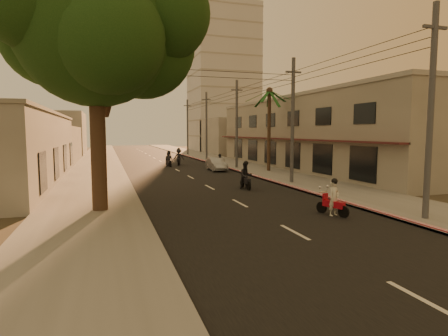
{
  "coord_description": "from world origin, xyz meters",
  "views": [
    {
      "loc": [
        -6.69,
        -16.3,
        3.77
      ],
      "look_at": [
        0.82,
        7.36,
        1.37
      ],
      "focal_mm": 30.0,
      "sensor_mm": 36.0,
      "label": 1
    }
  ],
  "objects_px": {
    "scooter_mid_a": "(246,176)",
    "scooter_far_a": "(169,159)",
    "palm_tree": "(269,95)",
    "scooter_red": "(334,199)",
    "parked_car": "(216,164)",
    "broadleaf_tree": "(104,28)",
    "scooter_mid_b": "(220,163)",
    "scooter_far_b": "(179,157)"
  },
  "relations": [
    {
      "from": "scooter_mid_a",
      "to": "scooter_far_a",
      "type": "distance_m",
      "value": 17.62
    },
    {
      "from": "palm_tree",
      "to": "scooter_red",
      "type": "xyz_separation_m",
      "value": [
        -4.97,
        -17.98,
        -6.38
      ]
    },
    {
      "from": "scooter_mid_a",
      "to": "parked_car",
      "type": "xyz_separation_m",
      "value": [
        1.49,
        11.88,
        -0.2
      ]
    },
    {
      "from": "parked_car",
      "to": "broadleaf_tree",
      "type": "bearing_deg",
      "value": -119.21
    },
    {
      "from": "palm_tree",
      "to": "broadleaf_tree",
      "type": "bearing_deg",
      "value": -136.52
    },
    {
      "from": "broadleaf_tree",
      "to": "scooter_mid_b",
      "type": "relative_size",
      "value": 7.34
    },
    {
      "from": "scooter_mid_a",
      "to": "scooter_far_b",
      "type": "relative_size",
      "value": 0.97
    },
    {
      "from": "scooter_mid_a",
      "to": "parked_car",
      "type": "relative_size",
      "value": 0.48
    },
    {
      "from": "broadleaf_tree",
      "to": "scooter_mid_a",
      "type": "bearing_deg",
      "value": 27.11
    },
    {
      "from": "scooter_mid_a",
      "to": "scooter_red",
      "type": "bearing_deg",
      "value": -81.9
    },
    {
      "from": "scooter_far_a",
      "to": "scooter_mid_b",
      "type": "bearing_deg",
      "value": -62.26
    },
    {
      "from": "scooter_mid_a",
      "to": "scooter_far_a",
      "type": "relative_size",
      "value": 1.07
    },
    {
      "from": "scooter_mid_a",
      "to": "scooter_mid_b",
      "type": "distance_m",
      "value": 12.06
    },
    {
      "from": "palm_tree",
      "to": "scooter_red",
      "type": "bearing_deg",
      "value": -105.45
    },
    {
      "from": "scooter_mid_b",
      "to": "scooter_far_a",
      "type": "distance_m",
      "value": 6.9
    },
    {
      "from": "palm_tree",
      "to": "parked_car",
      "type": "relative_size",
      "value": 2.05
    },
    {
      "from": "scooter_mid_b",
      "to": "scooter_far_b",
      "type": "distance_m",
      "value": 7.54
    },
    {
      "from": "palm_tree",
      "to": "scooter_far_a",
      "type": "bearing_deg",
      "value": 135.32
    },
    {
      "from": "broadleaf_tree",
      "to": "scooter_far_b",
      "type": "bearing_deg",
      "value": 71.53
    },
    {
      "from": "broadleaf_tree",
      "to": "scooter_red",
      "type": "height_order",
      "value": "broadleaf_tree"
    },
    {
      "from": "scooter_red",
      "to": "scooter_mid_a",
      "type": "height_order",
      "value": "scooter_mid_a"
    },
    {
      "from": "scooter_far_b",
      "to": "palm_tree",
      "type": "bearing_deg",
      "value": -40.19
    },
    {
      "from": "scooter_mid_a",
      "to": "scooter_far_b",
      "type": "distance_m",
      "value": 18.97
    },
    {
      "from": "scooter_red",
      "to": "parked_car",
      "type": "bearing_deg",
      "value": 69.64
    },
    {
      "from": "scooter_red",
      "to": "parked_car",
      "type": "height_order",
      "value": "scooter_red"
    },
    {
      "from": "broadleaf_tree",
      "to": "scooter_far_b",
      "type": "distance_m",
      "value": 25.81
    },
    {
      "from": "palm_tree",
      "to": "scooter_mid_b",
      "type": "xyz_separation_m",
      "value": [
        -4.07,
        2.52,
        -6.41
      ]
    },
    {
      "from": "broadleaf_tree",
      "to": "scooter_far_b",
      "type": "relative_size",
      "value": 6.14
    },
    {
      "from": "palm_tree",
      "to": "scooter_mid_b",
      "type": "height_order",
      "value": "palm_tree"
    },
    {
      "from": "broadleaf_tree",
      "to": "scooter_mid_b",
      "type": "bearing_deg",
      "value": 57.24
    },
    {
      "from": "broadleaf_tree",
      "to": "palm_tree",
      "type": "bearing_deg",
      "value": 43.48
    },
    {
      "from": "scooter_far_b",
      "to": "parked_car",
      "type": "relative_size",
      "value": 0.49
    },
    {
      "from": "scooter_mid_a",
      "to": "palm_tree",
      "type": "bearing_deg",
      "value": 59.72
    },
    {
      "from": "scooter_mid_b",
      "to": "scooter_far_a",
      "type": "xyz_separation_m",
      "value": [
        -4.09,
        5.56,
        0.05
      ]
    },
    {
      "from": "scooter_mid_a",
      "to": "scooter_far_a",
      "type": "xyz_separation_m",
      "value": [
        -2.26,
        17.48,
        -0.05
      ]
    },
    {
      "from": "parked_car",
      "to": "scooter_red",
      "type": "bearing_deg",
      "value": -88.78
    },
    {
      "from": "scooter_mid_a",
      "to": "scooter_mid_b",
      "type": "height_order",
      "value": "scooter_mid_a"
    },
    {
      "from": "palm_tree",
      "to": "scooter_far_b",
      "type": "height_order",
      "value": "palm_tree"
    },
    {
      "from": "scooter_mid_b",
      "to": "scooter_far_b",
      "type": "xyz_separation_m",
      "value": [
        -2.72,
        7.03,
        0.16
      ]
    },
    {
      "from": "scooter_red",
      "to": "palm_tree",
      "type": "bearing_deg",
      "value": 55.72
    },
    {
      "from": "palm_tree",
      "to": "scooter_far_b",
      "type": "distance_m",
      "value": 13.28
    },
    {
      "from": "parked_car",
      "to": "scooter_mid_a",
      "type": "bearing_deg",
      "value": -94.38
    }
  ]
}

